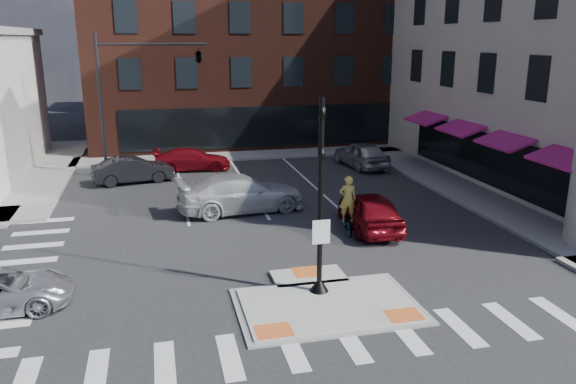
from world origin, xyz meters
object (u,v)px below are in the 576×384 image
object	(u,v)px
cyclist	(347,213)
bg_car_dark	(133,170)
red_sedan	(370,210)
bg_car_silver	(361,154)
white_pickup	(241,193)
bg_car_red	(192,159)

from	to	relation	value
cyclist	bg_car_dark	bearing A→B (deg)	-40.28
red_sedan	cyclist	size ratio (longest dim) A/B	1.96
bg_car_silver	cyclist	distance (m)	12.25
cyclist	red_sedan	bearing A→B (deg)	-159.41
bg_car_dark	bg_car_silver	bearing A→B (deg)	-97.63
white_pickup	cyclist	bearing A→B (deg)	-142.36
white_pickup	bg_car_dark	xyz separation A→B (m)	(-4.98, 6.67, -0.13)
bg_car_dark	bg_car_silver	xyz separation A→B (m)	(13.62, 0.69, 0.09)
cyclist	white_pickup	bearing A→B (deg)	-35.69
red_sedan	white_pickup	distance (m)	6.09
bg_car_dark	bg_car_silver	size ratio (longest dim) A/B	0.92
white_pickup	cyclist	world-z (taller)	cyclist
bg_car_dark	red_sedan	bearing A→B (deg)	-147.02
white_pickup	bg_car_red	distance (m)	9.12
red_sedan	bg_car_dark	world-z (taller)	red_sedan
bg_car_dark	cyclist	world-z (taller)	cyclist
white_pickup	cyclist	distance (m)	5.42
bg_car_red	cyclist	bearing A→B (deg)	-152.04
bg_car_red	cyclist	world-z (taller)	cyclist
white_pickup	bg_car_silver	size ratio (longest dim) A/B	1.24
bg_car_silver	bg_car_red	world-z (taller)	bg_car_silver
bg_car_silver	cyclist	xyz separation A→B (m)	(-4.86, -11.24, -0.00)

